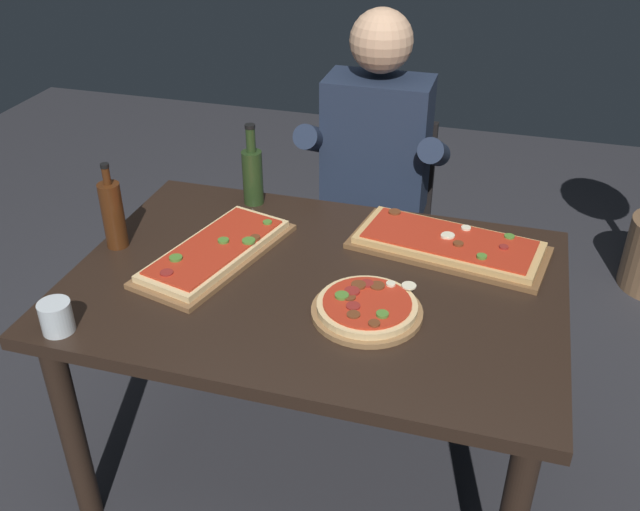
% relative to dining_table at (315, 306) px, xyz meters
% --- Properties ---
extents(ground_plane, '(6.40, 6.40, 0.00)m').
position_rel_dining_table_xyz_m(ground_plane, '(0.00, 0.00, -0.64)').
color(ground_plane, '#2D2D33').
extents(dining_table, '(1.40, 0.96, 0.74)m').
position_rel_dining_table_xyz_m(dining_table, '(0.00, 0.00, 0.00)').
color(dining_table, black).
rests_on(dining_table, ground_plane).
extents(pizza_rectangular_front, '(0.62, 0.35, 0.05)m').
position_rel_dining_table_xyz_m(pizza_rectangular_front, '(0.35, 0.27, 0.12)').
color(pizza_rectangular_front, brown).
rests_on(pizza_rectangular_front, dining_table).
extents(pizza_rectangular_left, '(0.36, 0.58, 0.05)m').
position_rel_dining_table_xyz_m(pizza_rectangular_left, '(-0.32, 0.03, 0.11)').
color(pizza_rectangular_left, brown).
rests_on(pizza_rectangular_left, dining_table).
extents(pizza_round_far, '(0.30, 0.30, 0.05)m').
position_rel_dining_table_xyz_m(pizza_round_far, '(0.18, -0.12, 0.12)').
color(pizza_round_far, olive).
rests_on(pizza_round_far, dining_table).
extents(wine_bottle_dark, '(0.07, 0.07, 0.28)m').
position_rel_dining_table_xyz_m(wine_bottle_dark, '(-0.34, 0.40, 0.20)').
color(wine_bottle_dark, '#233819').
rests_on(wine_bottle_dark, dining_table).
extents(oil_bottle_amber, '(0.07, 0.07, 0.27)m').
position_rel_dining_table_xyz_m(oil_bottle_amber, '(-0.64, 0.01, 0.21)').
color(oil_bottle_amber, '#47230F').
rests_on(oil_bottle_amber, dining_table).
extents(tumbler_near_camera, '(0.08, 0.08, 0.09)m').
position_rel_dining_table_xyz_m(tumbler_near_camera, '(-0.57, -0.41, 0.13)').
color(tumbler_near_camera, silver).
rests_on(tumbler_near_camera, dining_table).
extents(diner_chair, '(0.44, 0.44, 0.87)m').
position_rel_dining_table_xyz_m(diner_chair, '(0.01, 0.86, -0.16)').
color(diner_chair, black).
rests_on(diner_chair, ground_plane).
extents(seated_diner, '(0.53, 0.41, 1.33)m').
position_rel_dining_table_xyz_m(seated_diner, '(0.01, 0.74, 0.10)').
color(seated_diner, '#23232D').
rests_on(seated_diner, ground_plane).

